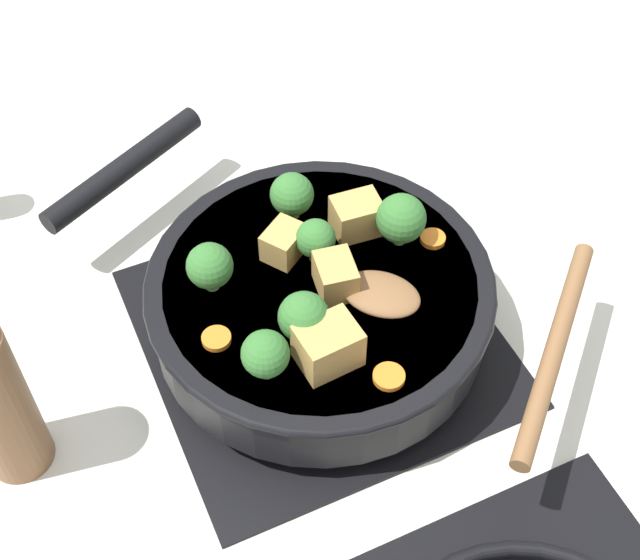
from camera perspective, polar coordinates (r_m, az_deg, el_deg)
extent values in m
plane|color=silver|center=(0.83, 0.00, -3.74)|extent=(2.40, 2.40, 0.00)
cube|color=black|center=(0.83, 0.00, -3.57)|extent=(0.31, 0.31, 0.01)
torus|color=black|center=(0.82, 0.00, -2.91)|extent=(0.24, 0.24, 0.01)
cube|color=black|center=(0.82, 0.00, -2.91)|extent=(0.01, 0.23, 0.01)
cube|color=black|center=(0.82, 0.00, -2.91)|extent=(0.23, 0.01, 0.01)
cylinder|color=black|center=(0.79, 0.00, -1.37)|extent=(0.30, 0.30, 0.06)
cylinder|color=brown|center=(0.79, 0.00, -1.19)|extent=(0.27, 0.27, 0.05)
torus|color=black|center=(0.77, 0.00, -0.19)|extent=(0.31, 0.31, 0.01)
cylinder|color=black|center=(0.90, -12.43, 7.02)|extent=(0.18, 0.11, 0.02)
ellipsoid|color=brown|center=(0.75, 3.93, -0.91)|extent=(0.08, 0.08, 0.01)
cylinder|color=brown|center=(0.74, 14.81, -4.25)|extent=(0.18, 0.17, 0.02)
cube|color=tan|center=(0.79, 2.37, 4.12)|extent=(0.04, 0.04, 0.03)
cube|color=tan|center=(0.77, -2.32, 2.40)|extent=(0.05, 0.04, 0.03)
cube|color=tan|center=(0.75, 0.99, 0.26)|extent=(0.04, 0.04, 0.03)
cube|color=tan|center=(0.70, 0.52, -4.23)|extent=(0.05, 0.04, 0.04)
cylinder|color=#709956|center=(0.70, -3.44, -5.69)|extent=(0.01, 0.01, 0.01)
sphere|color=#387533|center=(0.69, -3.52, -4.74)|extent=(0.04, 0.04, 0.04)
cylinder|color=#709956|center=(0.79, 5.10, 2.82)|extent=(0.01, 0.01, 0.01)
sphere|color=#387533|center=(0.78, 5.21, 3.94)|extent=(0.04, 0.04, 0.04)
cylinder|color=#709956|center=(0.76, -6.92, -0.12)|extent=(0.01, 0.01, 0.01)
sphere|color=#387533|center=(0.75, -7.07, 0.90)|extent=(0.04, 0.04, 0.04)
cylinder|color=#709956|center=(0.81, -1.78, 4.46)|extent=(0.01, 0.01, 0.01)
sphere|color=#387533|center=(0.80, -1.81, 5.50)|extent=(0.04, 0.04, 0.04)
cylinder|color=#709956|center=(0.78, -0.27, 1.72)|extent=(0.01, 0.01, 0.01)
sphere|color=#387533|center=(0.76, -0.28, 2.66)|extent=(0.03, 0.03, 0.03)
cylinder|color=#709956|center=(0.72, -1.02, -3.42)|extent=(0.01, 0.01, 0.01)
sphere|color=#387533|center=(0.71, -1.05, -2.38)|extent=(0.04, 0.04, 0.04)
cylinder|color=orange|center=(0.73, -6.65, -3.74)|extent=(0.02, 0.02, 0.01)
cylinder|color=orange|center=(0.71, 4.43, -6.19)|extent=(0.03, 0.03, 0.01)
cylinder|color=orange|center=(0.80, 7.07, 2.86)|extent=(0.02, 0.02, 0.01)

